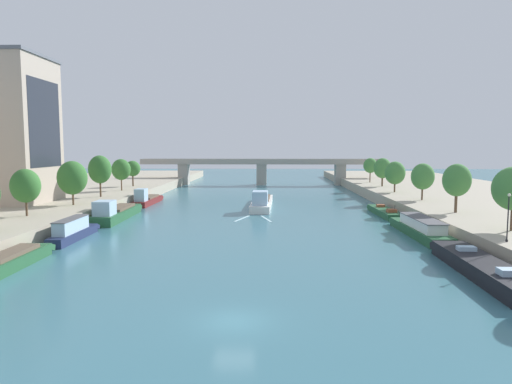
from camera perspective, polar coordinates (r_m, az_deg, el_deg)
ground_plane at (r=28.78m, az=-2.76°, el=-15.92°), size 400.00×400.00×0.00m
quay_left at (r=92.50m, az=-25.61°, el=-0.85°), size 36.00×170.00×2.09m
quay_right at (r=90.66m, az=26.51°, el=-1.01°), size 36.00×170.00×2.09m
barge_midriver at (r=80.15m, az=0.74°, el=-1.24°), size 3.94×20.07×3.43m
wake_behind_barge at (r=67.55m, az=-0.25°, el=-3.37°), size 5.60×5.98×0.03m
moored_boat_left_far at (r=56.28m, az=-22.02°, el=-4.52°), size 1.89×11.26×2.56m
moored_boat_left_upstream at (r=69.93m, az=-17.25°, el=-2.50°), size 3.59×16.44×3.31m
moored_boat_left_downstream at (r=86.84m, az=-13.55°, el=-0.91°), size 2.66×13.52×3.25m
moored_boat_right_upstream at (r=42.35m, az=26.53°, el=-8.46°), size 3.58×16.88×2.44m
moored_boat_right_second at (r=57.68m, az=19.92°, el=-4.29°), size 3.05×16.04×2.34m
moored_boat_right_far at (r=74.00m, az=15.89°, el=-2.41°), size 2.85×13.26×2.06m
tree_left_third at (r=62.90m, az=-27.02°, el=0.69°), size 3.57×3.57×5.86m
tree_left_midway at (r=72.23m, az=-22.11°, el=1.66°), size 4.29×4.29×6.51m
tree_left_second at (r=82.45m, az=-19.05°, el=2.69°), size 3.89×3.89×7.14m
tree_left_end_of_row at (r=93.52m, az=-16.61°, el=2.72°), size 3.70×3.70×6.24m
tree_left_past_mid at (r=103.29m, az=-15.26°, el=2.86°), size 3.34×3.34×5.59m
tree_right_nearest at (r=64.50m, az=23.94°, el=1.36°), size 3.59×3.59×6.38m
tree_right_end_of_row at (r=78.00m, az=20.24°, el=1.84°), size 3.68×3.68×5.94m
tree_right_past_mid at (r=90.14m, az=17.09°, el=2.31°), size 3.84×3.84×5.86m
tree_right_far at (r=103.10m, az=15.63°, el=2.90°), size 3.82×3.82×6.20m
tree_right_by_lamp at (r=113.99m, az=14.18°, el=3.24°), size 3.33×3.33×5.93m
lamppost_right_bank at (r=46.59m, az=29.14°, el=-2.58°), size 0.28×0.28×4.39m
bridge_far at (r=128.82m, az=0.71°, el=3.04°), size 68.47×4.40×7.37m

